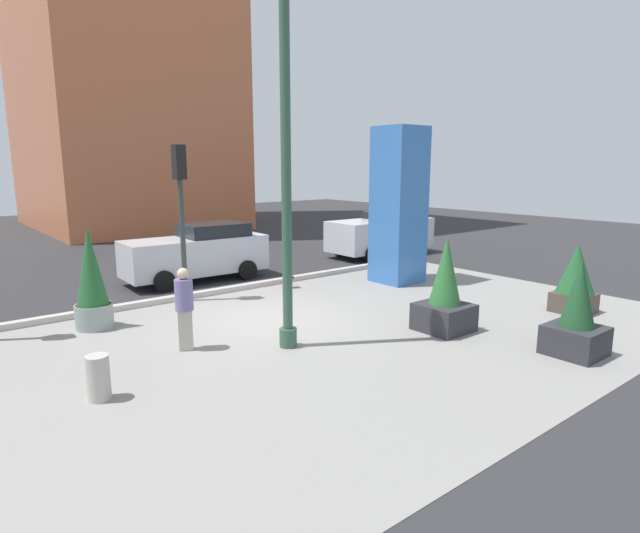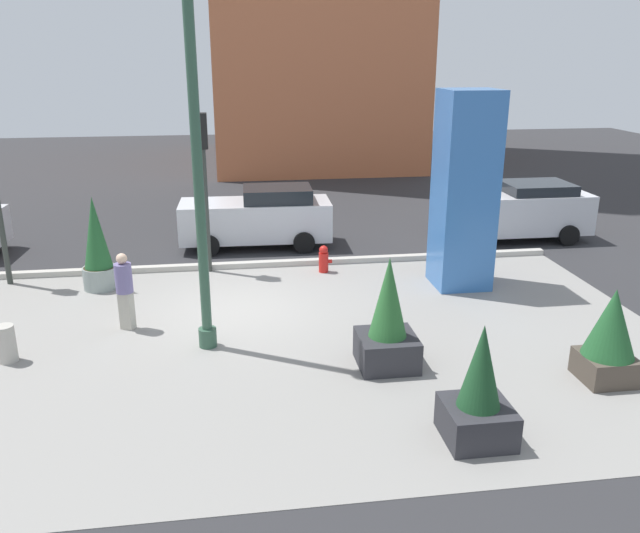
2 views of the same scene
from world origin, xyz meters
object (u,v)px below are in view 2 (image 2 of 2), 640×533
at_px(pedestrian_crossing, 124,288).
at_px(potted_plant_curbside, 388,324).
at_px(car_passing_lane, 258,217).
at_px(car_intersection, 516,210).
at_px(lamp_post, 198,176).
at_px(potted_plant_near_right, 610,336).
at_px(fire_hydrant, 324,259).
at_px(concrete_bollard, 6,344).
at_px(potted_plant_by_pillar, 97,247).
at_px(potted_plant_mid_plaza, 479,395).
at_px(traffic_light_far_side, 204,167).
at_px(art_pillar_blue, 464,191).

bearing_deg(pedestrian_crossing, potted_plant_curbside, -25.80).
xyz_separation_m(car_passing_lane, car_intersection, (8.11, -0.31, 0.01)).
bearing_deg(lamp_post, potted_plant_near_right, -18.93).
xyz_separation_m(potted_plant_near_right, fire_hydrant, (-4.15, 6.74, -0.51)).
bearing_deg(car_passing_lane, concrete_bollard, -126.07).
bearing_deg(potted_plant_by_pillar, fire_hydrant, 4.55).
bearing_deg(potted_plant_mid_plaza, car_passing_lane, 104.12).
relative_size(potted_plant_mid_plaza, potted_plant_by_pillar, 0.81).
xyz_separation_m(potted_plant_by_pillar, car_passing_lane, (4.15, 3.18, -0.16)).
bearing_deg(lamp_post, fire_hydrant, 54.85).
height_order(potted_plant_curbside, traffic_light_far_side, traffic_light_far_side).
relative_size(car_passing_lane, car_intersection, 0.99).
bearing_deg(potted_plant_by_pillar, car_passing_lane, 37.48).
xyz_separation_m(potted_plant_mid_plaza, fire_hydrant, (-1.14, 8.21, -0.39)).
bearing_deg(lamp_post, concrete_bollard, -177.87).
xyz_separation_m(traffic_light_far_side, car_intersection, (9.57, 1.89, -1.93)).
distance_m(traffic_light_far_side, car_intersection, 9.95).
height_order(art_pillar_blue, car_intersection, art_pillar_blue).
bearing_deg(traffic_light_far_side, pedestrian_crossing, -114.44).
relative_size(potted_plant_near_right, concrete_bollard, 2.36).
relative_size(art_pillar_blue, traffic_light_far_side, 1.15).
bearing_deg(car_passing_lane, art_pillar_blue, -40.58).
distance_m(potted_plant_near_right, pedestrian_crossing, 9.59).
relative_size(fire_hydrant, concrete_bollard, 1.00).
xyz_separation_m(lamp_post, potted_plant_mid_plaza, (4.16, -3.93, -2.73)).
relative_size(potted_plant_curbside, potted_plant_by_pillar, 0.91).
distance_m(art_pillar_blue, car_intersection, 5.26).
height_order(potted_plant_by_pillar, concrete_bollard, potted_plant_by_pillar).
bearing_deg(potted_plant_by_pillar, potted_plant_mid_plaza, -48.31).
distance_m(fire_hydrant, car_intersection, 6.96).
xyz_separation_m(concrete_bollard, pedestrian_crossing, (2.07, 1.28, 0.57)).
xyz_separation_m(concrete_bollard, traffic_light_far_side, (3.74, 4.95, 2.48)).
distance_m(art_pillar_blue, potted_plant_by_pillar, 9.19).
bearing_deg(potted_plant_by_pillar, traffic_light_far_side, 20.12).
height_order(potted_plant_curbside, potted_plant_mid_plaza, potted_plant_curbside).
distance_m(art_pillar_blue, car_passing_lane, 6.60).
height_order(fire_hydrant, concrete_bollard, same).
distance_m(potted_plant_by_pillar, pedestrian_crossing, 2.87).
distance_m(car_intersection, pedestrian_crossing, 12.53).
height_order(lamp_post, traffic_light_far_side, lamp_post).
bearing_deg(potted_plant_curbside, potted_plant_by_pillar, 139.97).
bearing_deg(fire_hydrant, concrete_bollard, -147.01).
relative_size(fire_hydrant, car_intersection, 0.16).
bearing_deg(traffic_light_far_side, potted_plant_near_right, -45.14).
height_order(potted_plant_curbside, potted_plant_by_pillar, potted_plant_by_pillar).
xyz_separation_m(fire_hydrant, car_intersection, (6.50, 2.42, 0.56)).
bearing_deg(art_pillar_blue, fire_hydrant, 156.04).
relative_size(lamp_post, art_pillar_blue, 1.47).
relative_size(potted_plant_curbside, traffic_light_far_side, 0.51).
xyz_separation_m(art_pillar_blue, traffic_light_far_side, (-6.35, 1.98, 0.42)).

